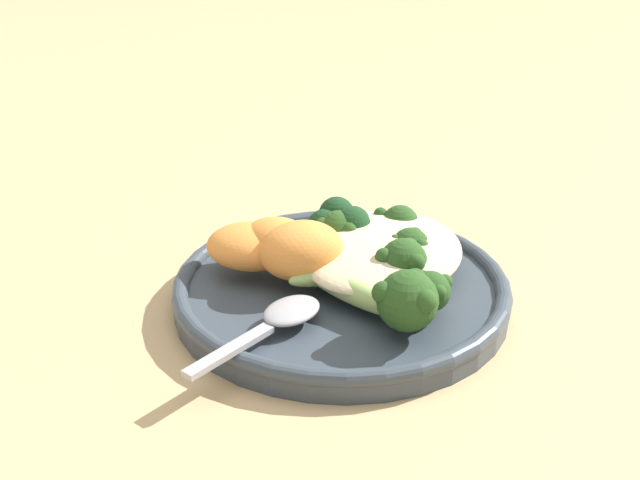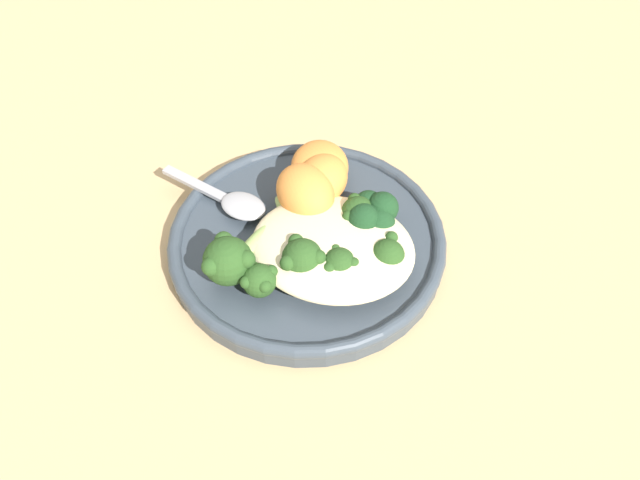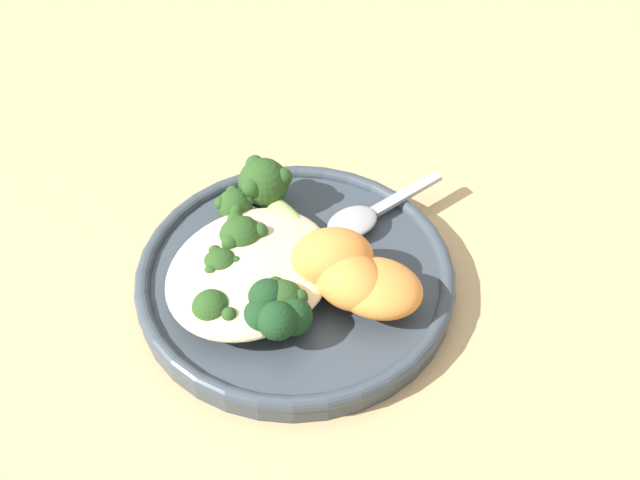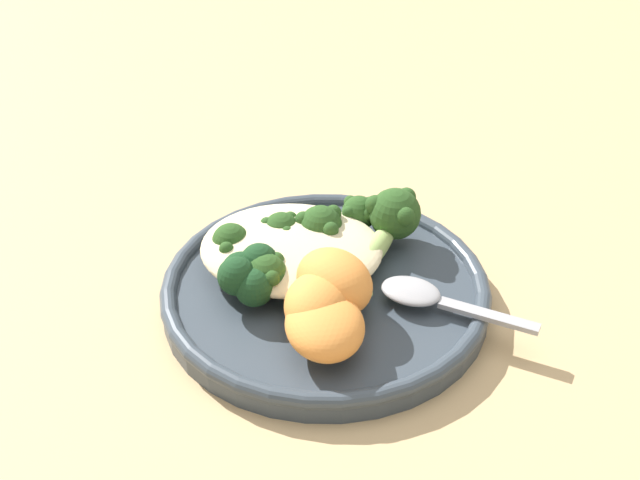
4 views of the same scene
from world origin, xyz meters
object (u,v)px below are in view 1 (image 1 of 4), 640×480
object	(u,v)px
broccoli_stalk_2	(385,265)
kale_tuft	(340,225)
sweet_potato_chunk_0	(252,246)
sweet_potato_chunk_1	(278,243)
broccoli_stalk_4	(378,235)
broccoli_stalk_0	(390,297)
sweet_potato_chunk_2	(301,250)
quinoa_mound	(375,250)
broccoli_stalk_3	(378,257)
broccoli_stalk_5	(335,238)
plate	(343,289)
broccoli_stalk_1	(392,287)
spoon	(281,317)

from	to	relation	value
broccoli_stalk_2	kale_tuft	distance (m)	0.07
sweet_potato_chunk_0	sweet_potato_chunk_1	world-z (taller)	sweet_potato_chunk_1
broccoli_stalk_4	sweet_potato_chunk_0	world-z (taller)	sweet_potato_chunk_0
broccoli_stalk_0	sweet_potato_chunk_0	bearing A→B (deg)	-175.83
sweet_potato_chunk_1	sweet_potato_chunk_2	world-z (taller)	sweet_potato_chunk_2
quinoa_mound	broccoli_stalk_4	distance (m)	0.03
broccoli_stalk_3	sweet_potato_chunk_0	size ratio (longest dim) A/B	1.42
broccoli_stalk_4	broccoli_stalk_5	size ratio (longest dim) A/B	1.36
broccoli_stalk_4	plate	bearing A→B (deg)	-173.57
broccoli_stalk_2	sweet_potato_chunk_1	size ratio (longest dim) A/B	1.47
kale_tuft	sweet_potato_chunk_1	bearing A→B (deg)	-29.70
broccoli_stalk_1	sweet_potato_chunk_1	bearing A→B (deg)	169.01
sweet_potato_chunk_0	broccoli_stalk_4	bearing A→B (deg)	127.96
sweet_potato_chunk_1	spoon	distance (m)	0.08
broccoli_stalk_1	broccoli_stalk_3	size ratio (longest dim) A/B	1.20
sweet_potato_chunk_0	sweet_potato_chunk_1	distance (m)	0.02
broccoli_stalk_4	broccoli_stalk_5	distance (m)	0.03
spoon	sweet_potato_chunk_0	bearing A→B (deg)	-122.71
broccoli_stalk_2	spoon	distance (m)	0.09
broccoli_stalk_3	sweet_potato_chunk_0	bearing A→B (deg)	148.21
broccoli_stalk_0	broccoli_stalk_2	world-z (taller)	broccoli_stalk_0
plate	sweet_potato_chunk_1	xyz separation A→B (m)	(0.00, -0.05, 0.03)
broccoli_stalk_1	spoon	size ratio (longest dim) A/B	0.98
broccoli_stalk_3	sweet_potato_chunk_2	size ratio (longest dim) A/B	1.54
broccoli_stalk_2	broccoli_stalk_4	distance (m)	0.05
broccoli_stalk_0	quinoa_mound	bearing A→B (deg)	137.24
spoon	quinoa_mound	bearing A→B (deg)	-178.38
broccoli_stalk_0	sweet_potato_chunk_0	distance (m)	0.12
sweet_potato_chunk_0	spoon	world-z (taller)	sweet_potato_chunk_0
plate	broccoli_stalk_5	distance (m)	0.04
broccoli_stalk_5	kale_tuft	size ratio (longest dim) A/B	1.76
sweet_potato_chunk_1	spoon	world-z (taller)	sweet_potato_chunk_1
sweet_potato_chunk_2	sweet_potato_chunk_1	bearing A→B (deg)	-112.28
spoon	kale_tuft	bearing A→B (deg)	-159.08
plate	sweet_potato_chunk_2	bearing A→B (deg)	-66.84
quinoa_mound	kale_tuft	distance (m)	0.04
broccoli_stalk_2	broccoli_stalk_5	size ratio (longest dim) A/B	0.96
broccoli_stalk_2	broccoli_stalk_3	bearing A→B (deg)	96.29
plate	broccoli_stalk_1	xyz separation A→B (m)	(0.02, 0.04, 0.02)
broccoli_stalk_3	broccoli_stalk_5	bearing A→B (deg)	112.55
quinoa_mound	sweet_potato_chunk_1	bearing A→B (deg)	-66.54
broccoli_stalk_3	broccoli_stalk_4	world-z (taller)	same
broccoli_stalk_1	broccoli_stalk_4	bearing A→B (deg)	116.00
sweet_potato_chunk_0	kale_tuft	bearing A→B (deg)	140.46
broccoli_stalk_4	broccoli_stalk_1	bearing A→B (deg)	-137.61
quinoa_mound	sweet_potato_chunk_2	xyz separation A→B (m)	(0.04, -0.04, 0.01)
sweet_potato_chunk_0	kale_tuft	distance (m)	0.07
quinoa_mound	spoon	bearing A→B (deg)	-16.64
quinoa_mound	broccoli_stalk_4	world-z (taller)	broccoli_stalk_4
broccoli_stalk_2	spoon	world-z (taller)	broccoli_stalk_2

